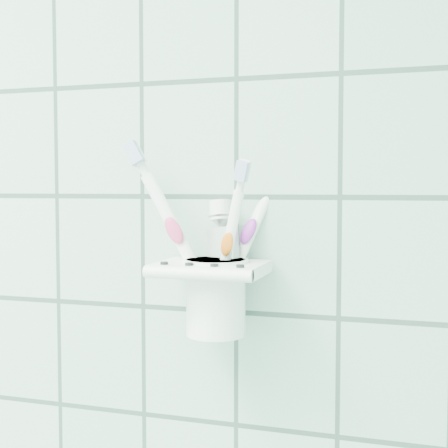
% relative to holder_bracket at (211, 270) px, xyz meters
% --- Properties ---
extents(holder_bracket, '(0.11, 0.10, 0.03)m').
position_rel_holder_bracket_xyz_m(holder_bracket, '(0.00, 0.00, 0.00)').
color(holder_bracket, white).
rests_on(holder_bracket, wall_back).
extents(cup, '(0.07, 0.07, 0.08)m').
position_rel_holder_bracket_xyz_m(cup, '(0.00, 0.00, -0.03)').
color(cup, white).
rests_on(cup, holder_bracket).
extents(toothbrush_pink, '(0.10, 0.02, 0.22)m').
position_rel_holder_bracket_xyz_m(toothbrush_pink, '(0.01, 0.01, 0.05)').
color(toothbrush_pink, white).
rests_on(toothbrush_pink, cup).
extents(toothbrush_blue, '(0.08, 0.06, 0.21)m').
position_rel_holder_bracket_xyz_m(toothbrush_blue, '(-0.01, 0.01, 0.05)').
color(toothbrush_blue, white).
rests_on(toothbrush_blue, cup).
extents(toothbrush_orange, '(0.05, 0.04, 0.18)m').
position_rel_holder_bracket_xyz_m(toothbrush_orange, '(-0.00, 0.01, 0.03)').
color(toothbrush_orange, white).
rests_on(toothbrush_orange, cup).
extents(toothpaste_tube, '(0.05, 0.04, 0.14)m').
position_rel_holder_bracket_xyz_m(toothpaste_tube, '(0.01, 0.01, 0.02)').
color(toothpaste_tube, silver).
rests_on(toothpaste_tube, cup).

